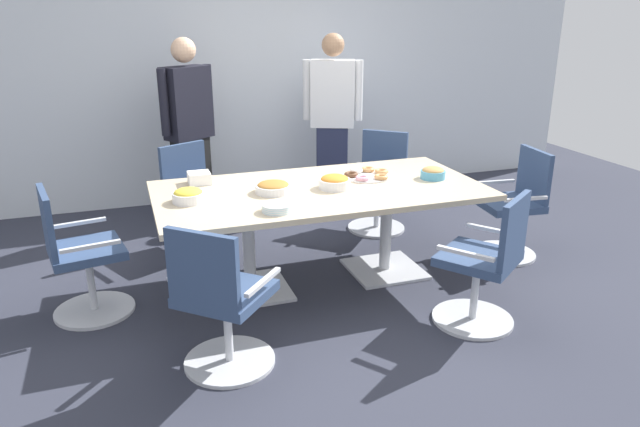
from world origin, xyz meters
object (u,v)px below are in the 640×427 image
(conference_table, at_px, (320,204))
(snack_bowl_chips_orange, at_px, (335,182))
(person_standing_1, at_px, (333,118))
(office_chair_1, at_px, (79,260))
(snack_bowl_cookies, at_px, (433,173))
(office_chair_4, at_px, (513,209))
(napkin_pile, at_px, (199,178))
(office_chair_2, at_px, (221,306))
(snack_bowl_pretzels, at_px, (273,187))
(donut_platter, at_px, (367,175))
(snack_bowl_chips_yellow, at_px, (188,195))
(office_chair_0, at_px, (196,204))
(office_chair_3, at_px, (485,268))
(office_chair_5, at_px, (379,187))
(person_standing_0, at_px, (189,130))
(plate_stack, at_px, (277,208))

(conference_table, distance_m, snack_bowl_chips_orange, 0.21)
(person_standing_1, bearing_deg, office_chair_1, 58.26)
(office_chair_1, xyz_separation_m, snack_bowl_cookies, (2.61, -0.07, 0.39))
(office_chair_4, xyz_separation_m, napkin_pile, (-2.53, 0.45, 0.39))
(conference_table, distance_m, office_chair_4, 1.72)
(office_chair_1, height_order, office_chair_2, same)
(office_chair_2, xyz_separation_m, snack_bowl_pretzels, (0.56, 0.93, 0.38))
(donut_platter, bearing_deg, snack_bowl_chips_yellow, -172.52)
(office_chair_0, bearing_deg, conference_table, 102.33)
(office_chair_2, height_order, snack_bowl_chips_yellow, office_chair_2)
(snack_bowl_cookies, bearing_deg, donut_platter, 156.05)
(snack_bowl_chips_orange, xyz_separation_m, snack_bowl_chips_yellow, (-1.06, 0.02, -0.00))
(office_chair_2, distance_m, snack_bowl_cookies, 2.06)
(conference_table, xyz_separation_m, office_chair_1, (-1.70, 0.03, -0.22))
(office_chair_1, distance_m, snack_bowl_cookies, 2.64)
(person_standing_1, xyz_separation_m, snack_bowl_chips_yellow, (-1.70, -1.77, -0.13))
(snack_bowl_chips_yellow, bearing_deg, donut_platter, 7.48)
(office_chair_3, bearing_deg, napkin_pile, 103.72)
(office_chair_5, relative_size, snack_bowl_chips_yellow, 4.15)
(office_chair_4, bearing_deg, snack_bowl_cookies, 96.06)
(snack_bowl_pretzels, bearing_deg, snack_bowl_cookies, -2.09)
(office_chair_2, relative_size, snack_bowl_cookies, 4.74)
(napkin_pile, bearing_deg, snack_bowl_cookies, -14.61)
(office_chair_0, height_order, snack_bowl_chips_yellow, office_chair_0)
(donut_platter, bearing_deg, person_standing_0, 127.85)
(office_chair_4, distance_m, snack_bowl_chips_yellow, 2.69)
(conference_table, relative_size, napkin_pile, 14.86)
(snack_bowl_chips_yellow, bearing_deg, office_chair_5, 27.06)
(snack_bowl_pretzels, bearing_deg, office_chair_3, -39.95)
(plate_stack, bearing_deg, snack_bowl_chips_orange, 34.75)
(plate_stack, bearing_deg, person_standing_1, 61.46)
(office_chair_5, relative_size, person_standing_0, 0.52)
(conference_table, relative_size, office_chair_1, 2.64)
(person_standing_0, bearing_deg, office_chair_0, 51.67)
(conference_table, xyz_separation_m, snack_bowl_pretzels, (-0.35, 0.00, 0.17))
(office_chair_3, bearing_deg, office_chair_5, 50.74)
(person_standing_0, height_order, snack_bowl_chips_yellow, person_standing_0)
(conference_table, height_order, snack_bowl_chips_orange, snack_bowl_chips_orange)
(office_chair_2, xyz_separation_m, person_standing_0, (0.18, 2.60, 0.51))
(office_chair_3, xyz_separation_m, snack_bowl_cookies, (0.11, 0.93, 0.39))
(snack_bowl_chips_orange, relative_size, donut_platter, 0.63)
(napkin_pile, bearing_deg, office_chair_5, 16.83)
(office_chair_3, distance_m, person_standing_1, 2.77)
(snack_bowl_chips_orange, distance_m, snack_bowl_pretzels, 0.46)
(office_chair_4, bearing_deg, conference_table, 94.40)
(snack_bowl_chips_orange, distance_m, snack_bowl_chips_yellow, 1.06)
(office_chair_0, bearing_deg, person_standing_1, 179.79)
(office_chair_0, bearing_deg, office_chair_1, 19.41)
(napkin_pile, bearing_deg, donut_platter, -10.94)
(donut_platter, relative_size, plate_stack, 1.84)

